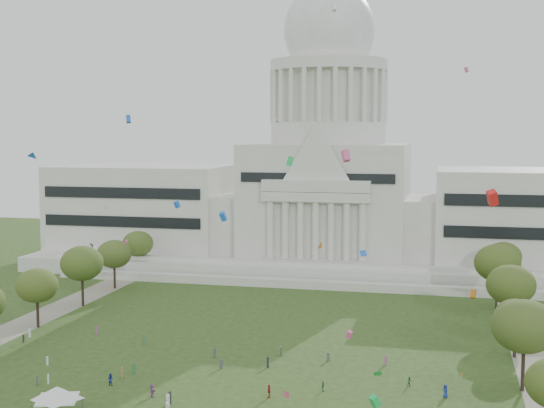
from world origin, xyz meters
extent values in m
plane|color=#2C431B|center=(0.00, 0.00, 0.00)|extent=(400.00, 400.00, 0.00)
cube|color=beige|center=(0.00, 115.00, 2.00)|extent=(160.00, 60.00, 4.00)
cube|color=beige|center=(0.00, 82.00, 1.00)|extent=(130.00, 3.00, 2.00)
cube|color=beige|center=(0.00, 90.00, 2.50)|extent=(140.00, 3.00, 5.00)
cube|color=beige|center=(-55.00, 114.00, 15.00)|extent=(50.00, 34.00, 22.00)
cube|color=beige|center=(55.00, 114.00, 15.00)|extent=(50.00, 34.00, 22.00)
cube|color=beige|center=(-27.00, 112.00, 12.00)|extent=(12.00, 26.00, 16.00)
cube|color=beige|center=(27.00, 112.00, 12.00)|extent=(12.00, 26.00, 16.00)
cube|color=beige|center=(0.00, 114.00, 18.00)|extent=(44.00, 38.00, 28.00)
cube|color=beige|center=(0.00, 94.00, 21.20)|extent=(28.00, 3.00, 2.40)
cube|color=black|center=(-55.00, 96.80, 17.00)|extent=(46.00, 0.40, 11.00)
cube|color=black|center=(55.00, 96.80, 17.00)|extent=(46.00, 0.40, 11.00)
cylinder|color=beige|center=(0.00, 114.00, 37.40)|extent=(32.00, 32.00, 6.00)
cylinder|color=beige|center=(0.00, 114.00, 47.40)|extent=(28.00, 28.00, 14.00)
cylinder|color=beige|center=(0.00, 114.00, 55.90)|extent=(32.40, 32.40, 3.00)
cylinder|color=beige|center=(0.00, 114.00, 61.40)|extent=(22.00, 22.00, 8.00)
ellipsoid|color=silver|center=(0.00, 114.00, 65.40)|extent=(25.00, 25.00, 26.20)
cube|color=gray|center=(-48.00, 30.00, 0.02)|extent=(8.00, 160.00, 0.04)
cube|color=gray|center=(48.00, 30.00, 0.02)|extent=(8.00, 160.00, 0.04)
cylinder|color=black|center=(44.17, 17.44, 3.10)|extent=(0.56, 0.56, 6.20)
ellipsoid|color=#35461B|center=(44.17, 17.44, 9.68)|extent=(9.55, 9.55, 7.82)
cylinder|color=black|center=(-44.09, 33.92, 2.64)|extent=(0.56, 0.56, 5.27)
ellipsoid|color=#3F521A|center=(-44.09, 33.92, 8.23)|extent=(8.12, 8.12, 6.65)
cylinder|color=black|center=(44.40, 34.48, 2.28)|extent=(0.56, 0.56, 4.56)
ellipsoid|color=#344717|center=(44.40, 34.48, 7.11)|extent=(7.01, 7.01, 5.74)
cylinder|color=black|center=(-44.08, 52.42, 3.02)|extent=(0.56, 0.56, 6.03)
ellipsoid|color=#354E18|center=(-44.08, 52.42, 9.41)|extent=(9.29, 9.29, 7.60)
cylinder|color=black|center=(44.76, 50.04, 2.98)|extent=(0.56, 0.56, 5.97)
ellipsoid|color=#374A17|center=(44.76, 50.04, 9.31)|extent=(9.19, 9.19, 7.52)
cylinder|color=black|center=(-45.22, 71.01, 2.70)|extent=(0.56, 0.56, 5.41)
ellipsoid|color=#3B4D1D|center=(-45.22, 71.01, 8.44)|extent=(8.33, 8.33, 6.81)
cylinder|color=black|center=(43.49, 70.19, 3.19)|extent=(0.56, 0.56, 6.37)
ellipsoid|color=#374915|center=(43.49, 70.19, 9.94)|extent=(9.82, 9.82, 8.03)
cylinder|color=black|center=(-46.87, 89.14, 2.66)|extent=(0.56, 0.56, 5.32)
ellipsoid|color=#375019|center=(-46.87, 89.14, 8.29)|extent=(8.19, 8.19, 6.70)
cylinder|color=black|center=(45.96, 88.13, 2.73)|extent=(0.56, 0.56, 5.47)
ellipsoid|color=#334817|center=(45.96, 88.13, 8.53)|extent=(8.42, 8.42, 6.89)
cylinder|color=#4C4C4C|center=(-19.78, -4.33, 1.08)|extent=(0.12, 0.12, 2.16)
cylinder|color=#4C4C4C|center=(-14.94, -4.33, 1.08)|extent=(0.12, 0.12, 2.16)
cube|color=white|center=(-17.36, -6.75, 2.25)|extent=(6.63, 6.63, 0.17)
pyramid|color=white|center=(-17.36, -6.75, 3.20)|extent=(9.28, 9.28, 1.73)
imported|color=navy|center=(33.20, 12.10, 0.96)|extent=(1.06, 1.11, 1.92)
imported|color=#33723F|center=(27.96, 15.68, 0.76)|extent=(0.86, 0.73, 1.52)
imported|color=#B21E1E|center=(8.65, 6.29, 0.96)|extent=(0.70, 1.16, 1.91)
imported|color=#994C8C|center=(-7.70, 2.69, 1.00)|extent=(1.73, 1.90, 2.00)
imported|color=navy|center=(-15.68, 5.91, 0.93)|extent=(1.01, 0.74, 1.86)
imported|color=#33723F|center=(15.72, 10.69, 0.73)|extent=(0.59, 0.92, 1.47)
cube|color=#994C8C|center=(23.65, 25.48, 0.75)|extent=(0.46, 0.37, 1.50)
cube|color=silver|center=(-25.14, 4.46, 0.73)|extent=(0.37, 0.45, 1.47)
cube|color=#994C8C|center=(-30.61, 31.61, 0.82)|extent=(0.46, 0.51, 1.64)
cube|color=#33723F|center=(-19.30, 27.28, 0.95)|extent=(0.55, 0.59, 1.91)
cube|color=#26262B|center=(-41.02, 23.70, 0.74)|extent=(0.35, 0.45, 1.49)
cube|color=#26262B|center=(-4.25, 0.67, 0.89)|extent=(0.31, 0.48, 1.79)
cube|color=#4C4C51|center=(14.20, 25.13, 0.73)|extent=(0.44, 0.35, 1.46)
cube|color=#26262B|center=(5.26, 19.66, 0.90)|extent=(0.31, 0.48, 1.79)
cube|color=#4C4C51|center=(-4.70, 22.87, 0.82)|extent=(0.49, 0.51, 1.65)
cube|color=#4C4C51|center=(-26.53, 3.64, 0.73)|extent=(0.43, 0.45, 1.46)
cube|color=silver|center=(-4.22, -0.16, 0.83)|extent=(0.50, 0.38, 1.67)
cube|color=#33723F|center=(-14.48, 11.86, 0.85)|extent=(0.41, 0.52, 1.69)
cube|color=#4C4C51|center=(-1.89, 17.33, 0.79)|extent=(0.46, 0.49, 1.57)
cube|color=#4C4C51|center=(5.99, 26.17, 0.85)|extent=(0.37, 0.50, 1.69)
cube|color=olive|center=(-15.42, 9.46, 0.91)|extent=(0.48, 0.56, 1.82)
cube|color=silver|center=(-29.93, 12.55, 0.75)|extent=(0.46, 0.44, 1.50)
cube|color=silver|center=(-41.84, 27.16, 0.79)|extent=(0.31, 0.45, 1.57)
camera|label=1|loc=(33.03, -95.78, 37.96)|focal=50.00mm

